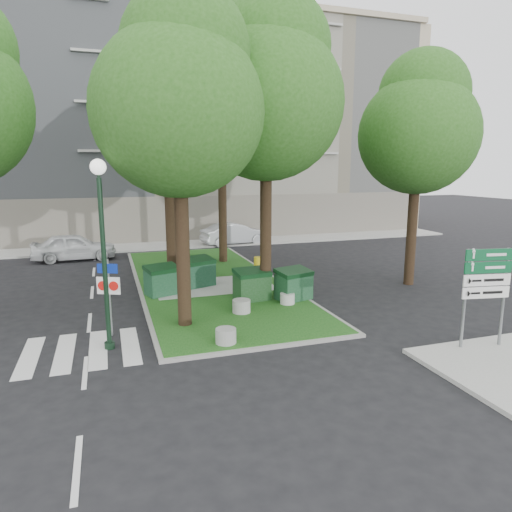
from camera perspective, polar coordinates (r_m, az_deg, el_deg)
name	(u,v)px	position (r m, az deg, el deg)	size (l,w,h in m)	color
ground	(252,350)	(13.36, -0.51, -11.71)	(120.00, 120.00, 0.00)	black
median_island	(209,282)	(20.83, -5.94, -3.22)	(6.00, 16.00, 0.12)	#154714
median_kerb	(209,282)	(20.83, -5.94, -3.24)	(6.30, 16.30, 0.10)	gray
building_sidewalk	(167,245)	(30.90, -11.05, 1.32)	(42.00, 3.00, 0.12)	#999993
zebra_crossing	(114,347)	(14.21, -17.29, -10.78)	(5.00, 3.00, 0.01)	silver
apartment_building	(151,131)	(38.03, -13.01, 15.04)	(41.00, 12.00, 16.00)	tan
tree_median_near_left	(181,94)	(14.65, -9.41, 19.34)	(5.20, 5.20, 10.53)	black
tree_median_near_right	(268,88)	(17.54, 1.52, 20.28)	(5.60, 5.60, 11.46)	black
tree_median_mid	(169,125)	(21.07, -10.87, 15.78)	(4.80, 4.80, 9.99)	black
tree_median_far	(222,105)	(24.75, -4.21, 18.33)	(5.80, 5.80, 11.93)	black
tree_street_right	(420,124)	(21.22, 19.78, 15.32)	(5.00, 5.00, 10.06)	black
dumpster_a	(162,280)	(18.72, -11.62, -2.99)	(1.53, 1.28, 1.22)	#103D21
dumpster_b	(197,272)	(19.81, -7.33, -2.00)	(1.61, 1.36, 1.27)	#113A22
dumpster_c	(252,285)	(17.64, -0.51, -3.60)	(1.42, 1.06, 1.23)	#0F3311
dumpster_d	(294,284)	(17.75, 4.72, -3.54)	(1.52, 1.25, 1.23)	#123C1F
bollard_left	(226,336)	(13.52, -3.79, -9.92)	(0.61, 0.61, 0.43)	gray
bollard_right	(287,299)	(17.25, 3.93, -5.32)	(0.55, 0.55, 0.39)	#AEAFA9
bollard_mid	(241,306)	(16.20, -1.83, -6.27)	(0.64, 0.64, 0.46)	gray
litter_bin	(258,264)	(22.36, 0.27, -1.05)	(0.42, 0.42, 0.73)	gold
street_lamp	(102,233)	(13.29, -18.66, 2.77)	(0.43, 0.43, 5.39)	black
traffic_sign_pole	(109,287)	(14.70, -17.91, -3.69)	(0.68, 0.34, 2.44)	slate
directional_sign	(486,282)	(14.32, 26.80, -2.93)	(1.41, 0.30, 2.84)	slate
car_white	(74,247)	(27.65, -21.79, 1.08)	(1.80, 4.48, 1.53)	silver
car_silver	(235,234)	(30.87, -2.64, 2.79)	(1.58, 4.53, 1.49)	#AEB2B6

